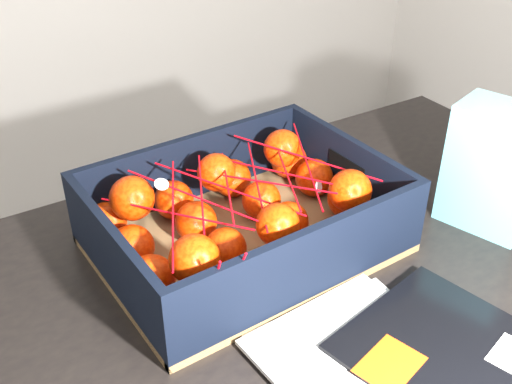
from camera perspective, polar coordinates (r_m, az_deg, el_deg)
table at (r=0.89m, az=4.56°, el=-14.37°), size 1.24×0.85×0.75m
magazine_stack at (r=0.74m, az=14.38°, el=-16.13°), size 0.33×0.35×0.02m
produce_crate at (r=0.89m, az=-1.10°, el=-3.16°), size 0.41×0.31×0.12m
clementine_heap at (r=0.88m, az=-1.01°, el=-2.12°), size 0.39×0.29×0.11m
mesh_net at (r=0.84m, az=-1.28°, el=0.11°), size 0.34×0.27×0.09m
retail_carton at (r=0.97m, az=21.22°, el=2.11°), size 0.11×0.14×0.19m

